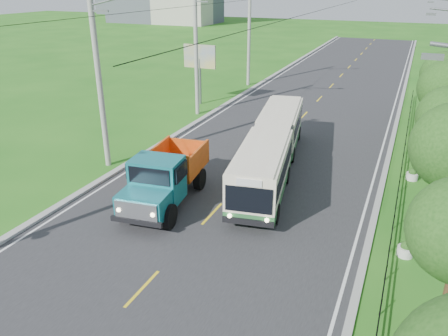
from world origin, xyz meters
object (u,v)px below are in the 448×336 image
Objects in this scene: tree_fifth at (446,90)px; billboard_left at (200,60)px; planter_near at (406,250)px; bus at (272,145)px; dump_truck at (165,174)px; pole_near at (100,81)px; pole_mid at (197,51)px; planter_mid at (412,175)px; tree_back at (443,76)px; planter_far at (416,133)px; pole_far at (249,35)px.

billboard_left is (-19.36, 3.86, 0.01)m from tree_fifth.
billboard_left reaches higher than planter_near.
billboard_left is 16.17m from bus.
dump_truck is at bearing -131.90° from bus.
planter_near is 9.71m from bus.
billboard_left is at bearing 94.72° from pole_near.
bus reaches higher than planter_near.
planter_near is at bearing -41.65° from pole_mid.
pole_near is 15.10m from billboard_left.
dump_truck is at bearing -145.09° from planter_mid.
dump_truck is at bearing -121.97° from tree_back.
pole_near reaches higher than billboard_left.
pole_mid is 13.44m from bus.
planter_mid is at bearing 27.61° from dump_truck.
pole_near reaches higher than tree_fifth.
pole_mid is 18.88m from planter_mid.
planter_far is at bearing 43.43° from bus.
pole_far is 14.93× the size of planter_mid.
planter_far is at bearing 90.00° from planter_near.
tree_fifth is at bearing 40.94° from dump_truck.
tree_fifth is 0.87× the size of dump_truck.
bus is (9.29, -9.08, -3.45)m from pole_mid.
tree_back is (18.12, -6.86, -1.44)m from pole_far.
billboard_left is at bearing 173.69° from planter_far.
tree_fifth is 4.21m from planter_far.
planter_near is (-1.26, -20.14, -3.37)m from tree_back.
dump_truck is at bearing -125.30° from planter_far.
pole_mid is 12.00m from pole_far.
tree_fifth reaches higher than planter_far.
pole_near is 18.23m from planter_mid.
dump_truck is (-11.20, -7.82, 1.25)m from planter_mid.
planter_near is (-1.26, -14.14, -3.57)m from tree_fifth.
planter_near is 1.00× the size of planter_mid.
pole_mid reaches higher than planter_near.
pole_near is 14.93× the size of planter_near.
billboard_left is (-1.24, 15.00, -1.23)m from pole_near.
planter_near is 1.00× the size of planter_far.
tree_fifth reaches higher than bus.
pole_mid is at bearing 157.46° from planter_mid.
planter_near is at bearing -95.08° from tree_fifth.
dump_truck is (5.66, -14.82, -3.56)m from pole_mid.
dump_truck is at bearing -68.84° from billboard_left.
dump_truck is at bearing -78.08° from pole_far.
tree_fifth is at bearing 78.44° from planter_mid.
bus is 2.13× the size of dump_truck.
billboard_left is at bearing 151.08° from planter_mid.
pole_far is 1.82× the size of tree_back.
pole_near is 14.93× the size of planter_mid.
pole_far is at bearing 159.26° from tree_back.
tree_back reaches higher than billboard_left.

